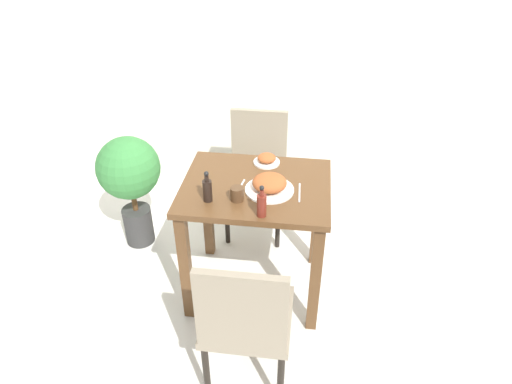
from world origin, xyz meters
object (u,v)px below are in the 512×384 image
Objects in this scene: chair_near at (245,319)px; sauce_bottle at (207,190)px; food_plate at (270,184)px; potted_plant_left at (130,176)px; drink_cup at (237,194)px; chair_far at (257,167)px; condiment_bottle at (262,204)px; side_plate at (267,159)px.

sauce_bottle is at bearing -62.32° from chair_near.
potted_plant_left is at bearing 157.93° from food_plate.
potted_plant_left is at bearing 141.43° from sauce_bottle.
drink_cup is 1.00m from potted_plant_left.
food_plate is at bearing -77.43° from chair_far.
food_plate is at bearing 86.08° from condiment_bottle.
chair_near is 1.00m from side_plate.
side_plate is (-0.01, 0.96, 0.31)m from chair_near.
food_plate is 3.51× the size of drink_cup.
chair_near is 0.69m from sauce_bottle.
sauce_bottle is (-0.31, -0.13, 0.03)m from food_plate.
side_plate is at bearing 74.54° from drink_cup.
chair_far is 1.02m from condiment_bottle.
chair_far reaches higher than drink_cup.
side_plate is at bearing 99.28° from food_plate.
chair_near reaches higher than food_plate.
side_plate is at bearing -89.30° from chair_near.
food_plate is 1.50× the size of condiment_bottle.
chair_far is 0.53m from side_plate.
chair_far is 3.30× the size of food_plate.
drink_cup is 0.16m from sauce_bottle.
sauce_bottle reaches higher than drink_cup.
chair_far is at bearing 104.84° from side_plate.
sauce_bottle is at bearing 162.18° from condiment_bottle.
chair_near is at bearing -89.30° from side_plate.
food_plate is 1.70× the size of side_plate.
food_plate is at bearing -93.19° from chair_near.
chair_near is 0.74m from food_plate.
food_plate is 0.19m from drink_cup.
food_plate is at bearing 34.16° from drink_cup.
condiment_bottle reaches higher than side_plate.
chair_far is at bearing 21.39° from potted_plant_left.
condiment_bottle is at bearing -17.82° from sauce_bottle.
food_plate is (0.04, 0.66, 0.32)m from chair_near.
food_plate is 1.09m from potted_plant_left.
chair_near is at bearing -92.80° from condiment_bottle.
food_plate reaches higher than drink_cup.
chair_near is at bearing -93.19° from food_plate.
condiment_bottle reaches higher than potted_plant_left.
side_plate is 0.51m from sauce_bottle.
chair_near and chair_far have the same top height.
chair_far is at bearing -84.89° from chair_near.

